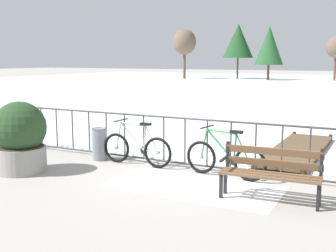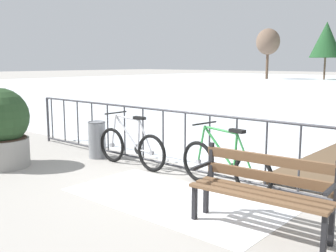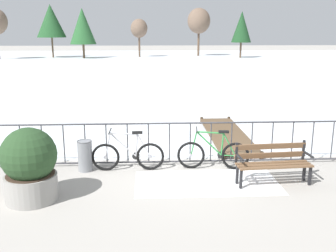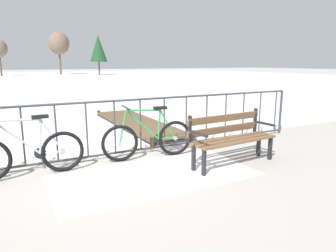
{
  "view_description": "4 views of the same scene",
  "coord_description": "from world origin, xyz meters",
  "px_view_note": "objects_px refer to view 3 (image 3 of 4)",
  "views": [
    {
      "loc": [
        3.51,
        -7.91,
        2.28
      ],
      "look_at": [
        -0.65,
        -0.01,
        0.86
      ],
      "focal_mm": 45.09,
      "sensor_mm": 36.0,
      "label": 1
    },
    {
      "loc": [
        3.96,
        -5.25,
        1.88
      ],
      "look_at": [
        -0.0,
        -0.73,
        0.93
      ],
      "focal_mm": 42.68,
      "sensor_mm": 36.0,
      "label": 2
    },
    {
      "loc": [
        -0.75,
        -8.99,
        3.21
      ],
      "look_at": [
        -0.28,
        0.1,
        0.96
      ],
      "focal_mm": 41.2,
      "sensor_mm": 36.0,
      "label": 3
    },
    {
      "loc": [
        -1.43,
        -5.26,
        1.72
      ],
      "look_at": [
        1.29,
        -0.13,
        0.51
      ],
      "focal_mm": 32.54,
      "sensor_mm": 36.0,
      "label": 4
    }
  ],
  "objects_px": {
    "bicycle_near_railing": "(128,155)",
    "park_bench": "(273,160)",
    "trash_bin": "(85,155)",
    "bicycle_second": "(213,154)",
    "planter_with_shrub": "(30,165)"
  },
  "relations": [
    {
      "from": "bicycle_second",
      "to": "park_bench",
      "type": "distance_m",
      "value": 1.46
    },
    {
      "from": "bicycle_second",
      "to": "park_bench",
      "type": "bearing_deg",
      "value": -39.63
    },
    {
      "from": "bicycle_near_railing",
      "to": "trash_bin",
      "type": "distance_m",
      "value": 1.01
    },
    {
      "from": "bicycle_second",
      "to": "park_bench",
      "type": "relative_size",
      "value": 1.05
    },
    {
      "from": "bicycle_second",
      "to": "planter_with_shrub",
      "type": "distance_m",
      "value": 4.13
    },
    {
      "from": "bicycle_near_railing",
      "to": "park_bench",
      "type": "bearing_deg",
      "value": -16.63
    },
    {
      "from": "bicycle_second",
      "to": "planter_with_shrub",
      "type": "height_order",
      "value": "planter_with_shrub"
    },
    {
      "from": "bicycle_second",
      "to": "trash_bin",
      "type": "relative_size",
      "value": 2.33
    },
    {
      "from": "bicycle_second",
      "to": "trash_bin",
      "type": "xyz_separation_m",
      "value": [
        -3.03,
        0.03,
        0.0
      ]
    },
    {
      "from": "bicycle_near_railing",
      "to": "park_bench",
      "type": "distance_m",
      "value": 3.28
    },
    {
      "from": "park_bench",
      "to": "trash_bin",
      "type": "xyz_separation_m",
      "value": [
        -4.15,
        0.96,
        -0.14
      ]
    },
    {
      "from": "bicycle_near_railing",
      "to": "trash_bin",
      "type": "bearing_deg",
      "value": 178.57
    },
    {
      "from": "trash_bin",
      "to": "bicycle_near_railing",
      "type": "bearing_deg",
      "value": -1.43
    },
    {
      "from": "bicycle_near_railing",
      "to": "planter_with_shrub",
      "type": "distance_m",
      "value": 2.4
    },
    {
      "from": "park_bench",
      "to": "trash_bin",
      "type": "relative_size",
      "value": 2.23
    }
  ]
}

